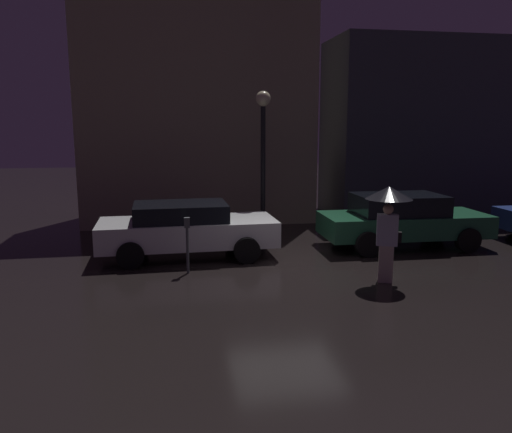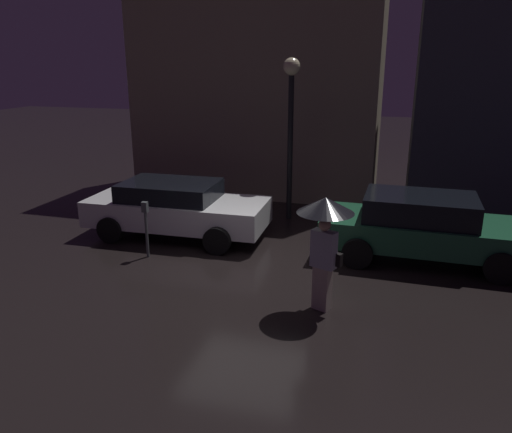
# 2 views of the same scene
# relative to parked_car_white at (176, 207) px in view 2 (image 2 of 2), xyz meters

# --- Properties ---
(ground_plane) EXTENTS (60.00, 60.00, 0.00)m
(ground_plane) POSITION_rel_parked_car_white_xyz_m (2.16, -1.43, -0.71)
(ground_plane) COLOR black
(building_facade_left) EXTENTS (7.45, 3.00, 7.46)m
(building_facade_left) POSITION_rel_parked_car_white_xyz_m (0.61, 5.07, 3.02)
(building_facade_left) COLOR gray
(building_facade_left) RESTS_ON ground
(parked_car_white) EXTENTS (4.28, 1.94, 1.32)m
(parked_car_white) POSITION_rel_parked_car_white_xyz_m (0.00, 0.00, 0.00)
(parked_car_white) COLOR silver
(parked_car_white) RESTS_ON ground
(parked_car_green) EXTENTS (4.33, 1.93, 1.39)m
(parked_car_green) POSITION_rel_parked_car_white_xyz_m (5.63, 0.06, 0.02)
(parked_car_green) COLOR #1E5638
(parked_car_green) RESTS_ON ground
(pedestrian_with_umbrella) EXTENTS (0.93, 0.93, 1.97)m
(pedestrian_with_umbrella) POSITION_rel_parked_car_white_xyz_m (3.93, -2.73, 0.81)
(pedestrian_with_umbrella) COLOR beige
(pedestrian_with_umbrella) RESTS_ON ground
(parking_meter) EXTENTS (0.12, 0.10, 1.23)m
(parking_meter) POSITION_rel_parked_car_white_xyz_m (-0.03, -1.44, 0.06)
(parking_meter) COLOR #4C5154
(parking_meter) RESTS_ON ground
(street_lamp_near) EXTENTS (0.43, 0.43, 4.12)m
(street_lamp_near) POSITION_rel_parked_car_white_xyz_m (2.29, 2.11, 2.21)
(street_lamp_near) COLOR black
(street_lamp_near) RESTS_ON ground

